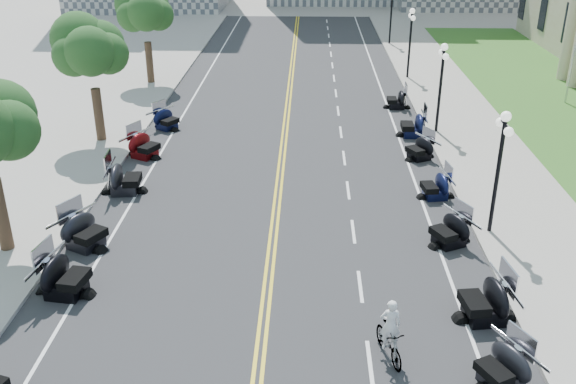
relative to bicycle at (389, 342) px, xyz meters
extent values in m
plane|color=gray|center=(-3.74, 3.74, -0.55)|extent=(160.00, 160.00, 0.00)
cube|color=#333335|center=(-3.74, 13.74, -0.54)|extent=(16.00, 90.00, 0.01)
cube|color=yellow|center=(-3.86, 13.74, -0.54)|extent=(0.12, 90.00, 0.00)
cube|color=yellow|center=(-3.62, 13.74, -0.54)|extent=(0.12, 90.00, 0.00)
cube|color=white|center=(2.66, 13.74, -0.54)|extent=(0.12, 90.00, 0.00)
cube|color=white|center=(-10.14, 13.74, -0.54)|extent=(0.12, 90.00, 0.00)
cube|color=white|center=(-0.54, -0.26, -0.54)|extent=(0.12, 2.00, 0.00)
cube|color=white|center=(-0.54, 3.74, -0.54)|extent=(0.12, 2.00, 0.00)
cube|color=white|center=(-0.54, 7.74, -0.54)|extent=(0.12, 2.00, 0.00)
cube|color=white|center=(-0.54, 11.74, -0.54)|extent=(0.12, 2.00, 0.00)
cube|color=white|center=(-0.54, 15.74, -0.54)|extent=(0.12, 2.00, 0.00)
cube|color=white|center=(-0.54, 19.74, -0.54)|extent=(0.12, 2.00, 0.00)
cube|color=white|center=(-0.54, 23.74, -0.54)|extent=(0.12, 2.00, 0.00)
cube|color=white|center=(-0.54, 27.74, -0.54)|extent=(0.12, 2.00, 0.00)
cube|color=white|center=(-0.54, 31.74, -0.54)|extent=(0.12, 2.00, 0.00)
cube|color=white|center=(-0.54, 35.74, -0.54)|extent=(0.12, 2.00, 0.00)
cube|color=white|center=(-0.54, 39.74, -0.54)|extent=(0.12, 2.00, 0.00)
cube|color=white|center=(-0.54, 43.74, -0.54)|extent=(0.12, 2.00, 0.00)
cube|color=white|center=(-0.54, 47.74, -0.54)|extent=(0.12, 2.00, 0.00)
cube|color=white|center=(-0.54, 51.74, -0.54)|extent=(0.12, 2.00, 0.00)
cube|color=white|center=(-0.54, 55.74, -0.54)|extent=(0.12, 2.00, 0.00)
cube|color=#9E9991|center=(6.76, 13.74, -0.47)|extent=(5.00, 90.00, 0.15)
cube|color=#9E9991|center=(-14.24, 13.74, -0.47)|extent=(5.00, 90.00, 0.15)
imported|color=#A51414|center=(0.00, 0.00, 0.00)|extent=(1.02, 1.90, 1.10)
imported|color=white|center=(0.00, 0.00, 1.37)|extent=(0.60, 0.39, 1.64)
camera|label=1|loc=(-2.42, -15.07, 11.69)|focal=40.00mm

